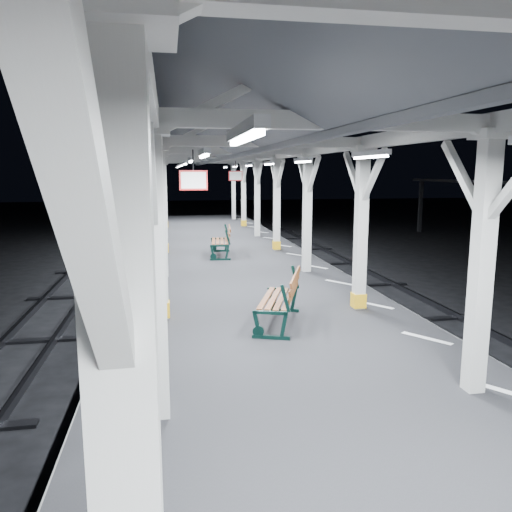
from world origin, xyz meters
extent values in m
plane|color=black|center=(0.00, 0.00, 0.00)|extent=(120.00, 120.00, 0.00)
cube|color=black|center=(0.00, 0.00, 0.50)|extent=(6.00, 50.00, 1.00)
cube|color=silver|center=(-2.45, 0.00, 1.00)|extent=(1.00, 48.00, 0.01)
cube|color=silver|center=(2.45, 0.00, 1.00)|extent=(1.00, 48.00, 0.01)
cube|color=beige|center=(-2.00, -6.00, 4.26)|extent=(0.40, 0.40, 0.12)
cube|color=beige|center=(-2.00, -5.45, 3.75)|extent=(0.10, 0.99, 0.99)
cube|color=beige|center=(-2.00, -6.55, 3.75)|extent=(0.10, 0.99, 0.99)
cube|color=beige|center=(-2.00, -2.00, 2.60)|extent=(0.22, 0.22, 3.20)
cube|color=beige|center=(-2.00, -2.00, 4.26)|extent=(0.40, 0.40, 0.12)
cube|color=beige|center=(-2.00, -1.45, 3.75)|extent=(0.10, 0.99, 0.99)
cube|color=beige|center=(-2.00, -2.55, 3.75)|extent=(0.10, 0.99, 0.99)
cube|color=beige|center=(-2.00, 2.00, 2.60)|extent=(0.22, 0.22, 3.20)
cube|color=beige|center=(-2.00, 2.00, 4.26)|extent=(0.40, 0.40, 0.12)
cube|color=#ECAB16|center=(-2.00, 2.00, 1.18)|extent=(0.26, 0.26, 0.30)
cube|color=beige|center=(-2.00, 2.55, 3.75)|extent=(0.10, 0.99, 0.99)
cube|color=beige|center=(-2.00, 1.45, 3.75)|extent=(0.10, 0.99, 0.99)
cube|color=beige|center=(-2.00, 6.00, 2.60)|extent=(0.22, 0.22, 3.20)
cube|color=beige|center=(-2.00, 6.00, 4.26)|extent=(0.40, 0.40, 0.12)
cube|color=beige|center=(-2.00, 6.55, 3.75)|extent=(0.10, 0.99, 0.99)
cube|color=beige|center=(-2.00, 5.45, 3.75)|extent=(0.10, 0.99, 0.99)
cube|color=beige|center=(-2.00, 10.00, 2.60)|extent=(0.22, 0.22, 3.20)
cube|color=beige|center=(-2.00, 10.00, 4.26)|extent=(0.40, 0.40, 0.12)
cube|color=#ECAB16|center=(-2.00, 10.00, 1.18)|extent=(0.26, 0.26, 0.30)
cube|color=beige|center=(-2.00, 10.55, 3.75)|extent=(0.10, 0.99, 0.99)
cube|color=beige|center=(-2.00, 9.45, 3.75)|extent=(0.10, 0.99, 0.99)
cube|color=beige|center=(-2.00, 14.00, 2.60)|extent=(0.22, 0.22, 3.20)
cube|color=beige|center=(-2.00, 14.00, 4.26)|extent=(0.40, 0.40, 0.12)
cube|color=beige|center=(-2.00, 14.55, 3.75)|extent=(0.10, 0.99, 0.99)
cube|color=beige|center=(-2.00, 13.45, 3.75)|extent=(0.10, 0.99, 0.99)
cube|color=beige|center=(-2.00, 18.00, 2.60)|extent=(0.22, 0.22, 3.20)
cube|color=beige|center=(-2.00, 18.00, 4.26)|extent=(0.40, 0.40, 0.12)
cube|color=#ECAB16|center=(-2.00, 18.00, 1.18)|extent=(0.26, 0.26, 0.30)
cube|color=beige|center=(-2.00, 18.55, 3.75)|extent=(0.10, 0.99, 0.99)
cube|color=beige|center=(-2.00, 17.45, 3.75)|extent=(0.10, 0.99, 0.99)
cube|color=beige|center=(-2.00, 22.00, 2.60)|extent=(0.22, 0.22, 3.20)
cube|color=beige|center=(-2.00, 22.00, 4.26)|extent=(0.40, 0.40, 0.12)
cube|color=beige|center=(-2.00, 22.55, 3.75)|extent=(0.10, 0.99, 0.99)
cube|color=beige|center=(-2.00, 21.45, 3.75)|extent=(0.10, 0.99, 0.99)
cube|color=beige|center=(2.00, -2.00, 2.60)|extent=(0.22, 0.22, 3.20)
cube|color=beige|center=(2.00, -2.00, 4.26)|extent=(0.40, 0.40, 0.12)
cube|color=beige|center=(2.00, -1.45, 3.75)|extent=(0.10, 0.99, 0.99)
cube|color=beige|center=(2.00, 2.00, 2.60)|extent=(0.22, 0.22, 3.20)
cube|color=beige|center=(2.00, 2.00, 4.26)|extent=(0.40, 0.40, 0.12)
cube|color=#ECAB16|center=(2.00, 2.00, 1.18)|extent=(0.26, 0.26, 0.30)
cube|color=beige|center=(2.00, 2.55, 3.75)|extent=(0.10, 0.99, 0.99)
cube|color=beige|center=(2.00, 1.45, 3.75)|extent=(0.10, 0.99, 0.99)
cube|color=beige|center=(2.00, 6.00, 2.60)|extent=(0.22, 0.22, 3.20)
cube|color=beige|center=(2.00, 6.00, 4.26)|extent=(0.40, 0.40, 0.12)
cube|color=beige|center=(2.00, 6.55, 3.75)|extent=(0.10, 0.99, 0.99)
cube|color=beige|center=(2.00, 5.45, 3.75)|extent=(0.10, 0.99, 0.99)
cube|color=beige|center=(2.00, 10.00, 2.60)|extent=(0.22, 0.22, 3.20)
cube|color=beige|center=(2.00, 10.00, 4.26)|extent=(0.40, 0.40, 0.12)
cube|color=#ECAB16|center=(2.00, 10.00, 1.18)|extent=(0.26, 0.26, 0.30)
cube|color=beige|center=(2.00, 10.55, 3.75)|extent=(0.10, 0.99, 0.99)
cube|color=beige|center=(2.00, 9.45, 3.75)|extent=(0.10, 0.99, 0.99)
cube|color=beige|center=(2.00, 14.00, 2.60)|extent=(0.22, 0.22, 3.20)
cube|color=beige|center=(2.00, 14.00, 4.26)|extent=(0.40, 0.40, 0.12)
cube|color=beige|center=(2.00, 14.55, 3.75)|extent=(0.10, 0.99, 0.99)
cube|color=beige|center=(2.00, 13.45, 3.75)|extent=(0.10, 0.99, 0.99)
cube|color=beige|center=(2.00, 18.00, 2.60)|extent=(0.22, 0.22, 3.20)
cube|color=beige|center=(2.00, 18.00, 4.26)|extent=(0.40, 0.40, 0.12)
cube|color=#ECAB16|center=(2.00, 18.00, 1.18)|extent=(0.26, 0.26, 0.30)
cube|color=beige|center=(2.00, 18.55, 3.75)|extent=(0.10, 0.99, 0.99)
cube|color=beige|center=(2.00, 17.45, 3.75)|extent=(0.10, 0.99, 0.99)
cube|color=beige|center=(2.00, 22.00, 2.60)|extent=(0.22, 0.22, 3.20)
cube|color=beige|center=(2.00, 22.00, 4.26)|extent=(0.40, 0.40, 0.12)
cube|color=beige|center=(2.00, 22.55, 3.75)|extent=(0.10, 0.99, 0.99)
cube|color=beige|center=(2.00, 21.45, 3.75)|extent=(0.10, 0.99, 0.99)
cube|color=beige|center=(-2.00, 0.00, 4.38)|extent=(0.18, 48.00, 0.24)
cube|color=beige|center=(2.00, 0.00, 4.38)|extent=(0.18, 48.00, 0.24)
cube|color=beige|center=(0.00, -2.00, 4.38)|extent=(4.20, 0.14, 0.20)
cube|color=beige|center=(0.00, 2.00, 4.38)|extent=(4.20, 0.14, 0.20)
cube|color=beige|center=(0.00, 6.00, 4.38)|extent=(4.20, 0.14, 0.20)
cube|color=beige|center=(0.00, 10.00, 4.38)|extent=(4.20, 0.14, 0.20)
cube|color=beige|center=(0.00, 14.00, 4.38)|extent=(4.20, 0.14, 0.20)
cube|color=beige|center=(0.00, 18.00, 4.38)|extent=(4.20, 0.14, 0.20)
cube|color=beige|center=(0.00, 22.00, 4.38)|extent=(4.20, 0.14, 0.20)
cube|color=beige|center=(0.00, 0.00, 5.30)|extent=(0.16, 48.00, 0.20)
cube|color=#53565B|center=(-1.30, 0.00, 4.92)|extent=(2.80, 49.00, 1.45)
cube|color=#53565B|center=(1.30, 0.00, 4.92)|extent=(2.80, 49.00, 1.45)
cube|color=silver|center=(-1.30, -4.00, 4.10)|extent=(0.10, 1.35, 0.08)
cube|color=white|center=(-1.30, -4.00, 4.05)|extent=(0.05, 1.25, 0.05)
cube|color=silver|center=(-1.30, 0.00, 4.10)|extent=(0.10, 1.35, 0.08)
cube|color=white|center=(-1.30, 0.00, 4.05)|extent=(0.05, 1.25, 0.05)
cube|color=silver|center=(-1.30, 4.00, 4.10)|extent=(0.10, 1.35, 0.08)
cube|color=white|center=(-1.30, 4.00, 4.05)|extent=(0.05, 1.25, 0.05)
cube|color=silver|center=(-1.30, 8.00, 4.10)|extent=(0.10, 1.35, 0.08)
cube|color=white|center=(-1.30, 8.00, 4.05)|extent=(0.05, 1.25, 0.05)
cube|color=silver|center=(-1.30, 12.00, 4.10)|extent=(0.10, 1.35, 0.08)
cube|color=white|center=(-1.30, 12.00, 4.05)|extent=(0.05, 1.25, 0.05)
cube|color=silver|center=(-1.30, 16.00, 4.10)|extent=(0.10, 1.35, 0.08)
cube|color=white|center=(-1.30, 16.00, 4.05)|extent=(0.05, 1.25, 0.05)
cube|color=silver|center=(-1.30, 20.00, 4.10)|extent=(0.10, 1.35, 0.08)
cube|color=white|center=(-1.30, 20.00, 4.05)|extent=(0.05, 1.25, 0.05)
cube|color=silver|center=(1.30, 0.00, 4.10)|extent=(0.10, 1.35, 0.08)
cube|color=white|center=(1.30, 0.00, 4.05)|extent=(0.05, 1.25, 0.05)
cube|color=silver|center=(1.30, 4.00, 4.10)|extent=(0.10, 1.35, 0.08)
cube|color=white|center=(1.30, 4.00, 4.05)|extent=(0.05, 1.25, 0.05)
cube|color=silver|center=(1.30, 8.00, 4.10)|extent=(0.10, 1.35, 0.08)
cube|color=white|center=(1.30, 8.00, 4.05)|extent=(0.05, 1.25, 0.05)
cube|color=silver|center=(1.30, 12.00, 4.10)|extent=(0.10, 1.35, 0.08)
cube|color=white|center=(1.30, 12.00, 4.05)|extent=(0.05, 1.25, 0.05)
cube|color=silver|center=(1.30, 16.00, 4.10)|extent=(0.10, 1.35, 0.08)
cube|color=white|center=(1.30, 16.00, 4.05)|extent=(0.05, 1.25, 0.05)
cube|color=silver|center=(1.30, 20.00, 4.10)|extent=(0.10, 1.35, 0.08)
cube|color=white|center=(1.30, 20.00, 4.05)|extent=(0.05, 1.25, 0.05)
cylinder|color=black|center=(-1.39, 1.45, 4.02)|extent=(0.02, 0.02, 0.36)
cube|color=red|center=(-1.39, 1.45, 3.67)|extent=(0.50, 0.03, 0.35)
cube|color=white|center=(-1.39, 1.45, 3.67)|extent=(0.44, 0.04, 0.29)
cylinder|color=black|center=(0.58, 10.48, 4.02)|extent=(0.02, 0.02, 0.36)
cube|color=red|center=(0.58, 10.48, 3.67)|extent=(0.50, 0.03, 0.35)
cube|color=white|center=(0.58, 10.48, 3.67)|extent=(0.44, 0.05, 0.29)
cube|color=black|center=(14.00, 22.00, 1.65)|extent=(0.20, 0.20, 3.30)
sphere|color=silver|center=(14.00, 16.00, 3.22)|extent=(0.20, 0.20, 0.20)
sphere|color=silver|center=(14.00, 22.00, 3.22)|extent=(0.20, 0.20, 0.20)
cube|color=black|center=(-0.18, 0.42, 1.03)|extent=(0.63, 0.28, 0.07)
cube|color=black|center=(-0.41, 0.50, 1.25)|extent=(0.18, 0.11, 0.50)
cube|color=black|center=(0.02, 0.35, 1.25)|extent=(0.16, 0.10, 0.50)
cube|color=black|center=(0.04, 0.34, 1.73)|extent=(0.18, 0.11, 0.48)
cube|color=black|center=(0.41, 2.06, 1.03)|extent=(0.63, 0.28, 0.07)
cube|color=black|center=(0.18, 2.14, 1.25)|extent=(0.18, 0.11, 0.50)
cube|color=black|center=(0.61, 1.98, 1.25)|extent=(0.16, 0.10, 0.50)
cube|color=black|center=(0.63, 1.98, 1.73)|extent=(0.18, 0.11, 0.48)
cube|color=brown|center=(-0.09, 1.31, 1.49)|extent=(0.65, 1.59, 0.04)
cube|color=brown|center=(0.04, 1.27, 1.49)|extent=(0.65, 1.59, 0.04)
cube|color=brown|center=(0.17, 1.22, 1.49)|extent=(0.65, 1.59, 0.04)
cube|color=brown|center=(0.31, 1.17, 1.49)|extent=(0.65, 1.59, 0.04)
cube|color=brown|center=(0.38, 1.14, 1.64)|extent=(0.61, 1.57, 0.10)
cube|color=brown|center=(0.40, 1.14, 1.78)|extent=(0.61, 1.57, 0.10)
cube|color=brown|center=(0.42, 1.13, 1.92)|extent=(0.61, 1.57, 0.10)
cube|color=black|center=(-0.24, 8.19, 1.03)|extent=(0.67, 0.13, 0.07)
cube|color=black|center=(-0.48, 8.21, 1.26)|extent=(0.18, 0.07, 0.51)
cube|color=black|center=(-0.02, 8.17, 1.26)|extent=(0.16, 0.07, 0.51)
cube|color=black|center=(0.00, 8.16, 1.74)|extent=(0.18, 0.07, 0.49)
cube|color=black|center=(-0.06, 9.96, 1.03)|extent=(0.67, 0.13, 0.07)
cube|color=black|center=(-0.31, 9.98, 1.26)|extent=(0.18, 0.07, 0.51)
cube|color=black|center=(0.16, 9.93, 1.26)|extent=(0.16, 0.07, 0.51)
cube|color=black|center=(0.18, 9.93, 1.74)|extent=(0.18, 0.07, 0.49)
cube|color=brown|center=(-0.37, 9.09, 1.50)|extent=(0.27, 1.69, 0.04)
cube|color=brown|center=(-0.23, 9.08, 1.50)|extent=(0.27, 1.69, 0.04)
cube|color=brown|center=(-0.09, 9.07, 1.50)|extent=(0.27, 1.69, 0.04)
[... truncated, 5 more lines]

